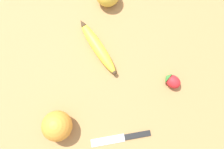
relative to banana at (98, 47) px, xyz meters
name	(u,v)px	position (x,y,z in m)	size (l,w,h in m)	color
ground_plane	(112,95)	(-0.13, 0.09, -0.02)	(3.00, 3.00, 0.00)	#A87A47
banana	(98,47)	(0.00, 0.00, 0.00)	(0.21, 0.10, 0.04)	yellow
orange	(57,126)	(-0.07, 0.26, 0.03)	(0.09, 0.09, 0.09)	orange
strawberry	(172,81)	(-0.25, -0.06, 0.00)	(0.05, 0.04, 0.04)	red
paring_knife	(123,138)	(-0.24, 0.16, -0.01)	(0.13, 0.15, 0.01)	silver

